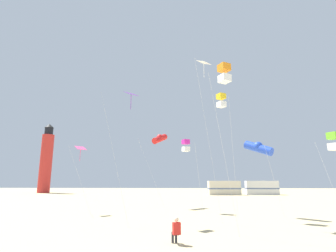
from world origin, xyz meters
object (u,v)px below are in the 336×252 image
(lighthouse_distant, at_px, (46,160))
(kite_box_lime, at_px, (334,141))
(kite_diamond_violet, at_px, (130,98))
(kite_box_orange, at_px, (224,73))
(rv_van_cream, at_px, (224,188))
(kite_tube_blue, at_px, (258,148))
(kite_box_gold, at_px, (221,101))
(kite_diamond_rainbow, at_px, (81,150))
(kite_tube_scarlet, at_px, (160,139))
(kite_box_magenta, at_px, (186,146))
(rv_van_white, at_px, (262,188))
(kite_flyer_standing, at_px, (176,230))
(kite_diamond_white, at_px, (204,69))

(lighthouse_distant, bearing_deg, kite_box_lime, -46.92)
(kite_diamond_violet, distance_m, kite_box_lime, 14.00)
(kite_box_orange, height_order, rv_van_cream, kite_box_orange)
(kite_diamond_violet, relative_size, kite_tube_blue, 1.52)
(kite_tube_blue, height_order, kite_box_gold, kite_box_gold)
(kite_diamond_rainbow, distance_m, lighthouse_distant, 45.97)
(kite_tube_scarlet, height_order, kite_box_lime, kite_tube_scarlet)
(kite_tube_scarlet, distance_m, kite_box_lime, 17.89)
(kite_tube_blue, relative_size, kite_box_magenta, 0.93)
(kite_box_orange, bearing_deg, kite_tube_scarlet, 109.23)
(kite_box_gold, xyz_separation_m, lighthouse_distant, (-36.45, 41.61, -1.46))
(kite_diamond_violet, xyz_separation_m, rv_van_cream, (12.29, 37.21, -7.38))
(kite_tube_scarlet, distance_m, kite_box_gold, 10.67)
(rv_van_cream, bearing_deg, lighthouse_distant, 165.89)
(kite_diamond_violet, xyz_separation_m, kite_box_lime, (13.46, -1.49, -3.55))
(kite_diamond_rainbow, relative_size, kite_box_gold, 0.60)
(kite_tube_scarlet, height_order, rv_van_white, kite_tube_scarlet)
(kite_flyer_standing, xyz_separation_m, rv_van_white, (16.64, 44.40, 0.78))
(kite_box_gold, bearing_deg, rv_van_cream, 81.51)
(kite_tube_blue, distance_m, rv_van_white, 36.32)
(kite_tube_blue, height_order, rv_van_cream, kite_tube_blue)
(kite_box_orange, xyz_separation_m, kite_tube_scarlet, (-5.17, 14.82, -1.57))
(kite_diamond_rainbow, distance_m, kite_box_lime, 20.03)
(kite_flyer_standing, distance_m, kite_diamond_rainbow, 15.12)
(lighthouse_distant, relative_size, rv_van_cream, 2.54)
(kite_box_lime, bearing_deg, kite_diamond_rainbow, 161.00)
(kite_box_orange, bearing_deg, kite_box_magenta, 102.61)
(kite_box_orange, xyz_separation_m, kite_box_magenta, (-2.25, 10.07, -3.04))
(kite_box_gold, relative_size, kite_box_magenta, 1.48)
(kite_flyer_standing, xyz_separation_m, rv_van_cream, (8.77, 43.30, 0.78))
(kite_diamond_rainbow, bearing_deg, lighthouse_distant, 121.29)
(kite_diamond_violet, bearing_deg, rv_van_cream, 71.73)
(kite_tube_blue, relative_size, rv_van_cream, 0.93)
(kite_tube_scarlet, xyz_separation_m, kite_tube_blue, (8.90, -7.76, -2.09))
(kite_diamond_violet, height_order, lighthouse_distant, lighthouse_distant)
(kite_diamond_violet, relative_size, kite_diamond_white, 0.78)
(lighthouse_distant, relative_size, rv_van_white, 2.58)
(kite_tube_blue, xyz_separation_m, rv_van_cream, (2.12, 33.58, -4.08))
(kite_box_magenta, bearing_deg, kite_tube_blue, -26.68)
(kite_box_gold, relative_size, rv_van_white, 1.52)
(kite_box_gold, bearing_deg, kite_diamond_violet, -159.60)
(kite_box_orange, distance_m, kite_tube_blue, 8.79)
(kite_flyer_standing, height_order, rv_van_white, rv_van_white)
(kite_tube_scarlet, distance_m, kite_diamond_rainbow, 9.48)
(kite_tube_scarlet, xyz_separation_m, lighthouse_distant, (-30.59, 32.88, 0.28))
(rv_van_white, bearing_deg, kite_tube_scarlet, -123.12)
(kite_flyer_standing, distance_m, kite_box_gold, 12.83)
(rv_van_cream, bearing_deg, kite_tube_blue, -98.11)
(kite_tube_blue, distance_m, kite_box_lime, 6.10)
(kite_box_magenta, bearing_deg, kite_box_orange, -77.39)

